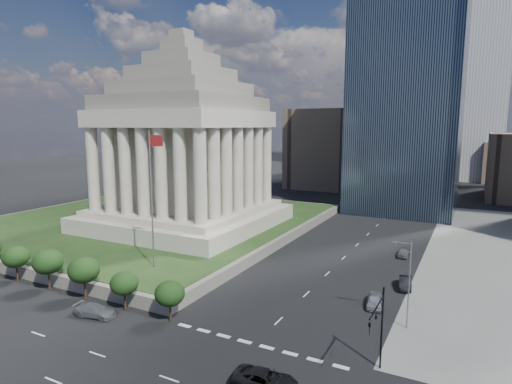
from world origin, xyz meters
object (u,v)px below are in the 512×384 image
Objects in this scene: street_lamp_north at (408,280)px; parked_sedan_mid at (405,283)px; pickup_truck at (265,380)px; suv_grey at (95,311)px; war_memorial at (184,131)px; flagpole at (152,192)px; parked_sedan_near at (375,300)px; traffic_signal_ne at (378,323)px; parked_sedan_far at (404,252)px.

parked_sedan_mid is at bearing 98.43° from street_lamp_north.
suv_grey is at bearing 77.20° from pickup_truck.
pickup_truck is 24.42m from suv_grey.
war_memorial is at bearing 158.23° from parked_sedan_mid.
war_memorial reaches higher than pickup_truck.
flagpole is at bearing -178.37° from street_lamp_north.
parked_sedan_mid is (45.50, -10.66, -20.62)m from war_memorial.
flagpole reaches higher than street_lamp_north.
war_memorial is 8.58× the size of parked_sedan_near.
traffic_signal_ne is 1.76× the size of parked_sedan_near.
flagpole reaches higher than parked_sedan_mid.
pickup_truck is at bearing -31.96° from flagpole.
traffic_signal_ne is (34.33, -10.30, -7.86)m from flagpole.
suv_grey is (1.96, -13.00, -12.37)m from flagpole.
war_memorial is 54.92m from street_lamp_north.
war_memorial reaches higher than flagpole.
suv_grey is at bearing -156.76° from parked_sedan_near.
parked_sedan_far is (43.00, 4.48, -20.67)m from war_memorial.
parked_sedan_mid is at bearing 21.82° from flagpole.
parked_sedan_far is at bearing 98.95° from street_lamp_north.
parked_sedan_near is (-3.50, 15.61, -4.48)m from traffic_signal_ne.
parked_sedan_far is at bearing -10.96° from pickup_truck.
street_lamp_north reaches higher than suv_grey.
suv_grey is 1.09× the size of parked_sedan_mid.
street_lamp_north is 13.40m from parked_sedan_mid.
war_memorial reaches higher than parked_sedan_near.
traffic_signal_ne is 11.34m from street_lamp_north.
parked_sedan_near is at bearing 9.76° from flagpole.
flagpole is at bearing -63.11° from war_memorial.
suv_grey is at bearing -175.24° from traffic_signal_ne.
war_memorial reaches higher than parked_sedan_mid.
parked_sedan_far is at bearing -44.71° from suv_grey.
traffic_signal_ne reaches higher than pickup_truck.
parked_sedan_near is 1.06× the size of parked_sedan_far.
war_memorial is 1.95× the size of flagpole.
street_lamp_north is 2.20× the size of parked_sedan_near.
flagpole reaches higher than parked_sedan_far.
parked_sedan_mid is (-1.00, 23.65, -4.47)m from traffic_signal_ne.
war_memorial reaches higher than suv_grey.
parked_sedan_near is 23.18m from parked_sedan_far.
traffic_signal_ne is at bearing -95.11° from suv_grey.
street_lamp_north is 1.95× the size of suv_grey.
parked_sedan_mid is at bearing -13.18° from war_memorial.
traffic_signal_ne reaches higher than parked_sedan_mid.
pickup_truck is (38.33, -40.31, -20.59)m from war_memorial.
parked_sedan_mid is 1.10× the size of parked_sedan_far.
flagpole is 2.50× the size of traffic_signal_ne.
street_lamp_north is at bearing -81.85° from parked_sedan_far.
parked_sedan_mid is at bearing 63.60° from parked_sedan_near.
traffic_signal_ne is 32.79m from suv_grey.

